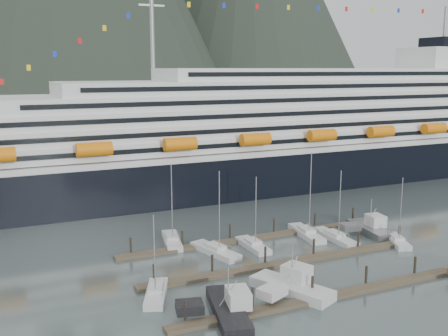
{
  "coord_description": "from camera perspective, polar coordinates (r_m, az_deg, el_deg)",
  "views": [
    {
      "loc": [
        -45.92,
        -63.88,
        30.17
      ],
      "look_at": [
        -6.95,
        22.0,
        12.27
      ],
      "focal_mm": 42.0,
      "sensor_mm": 36.0,
      "label": 1
    }
  ],
  "objects": [
    {
      "name": "trawler_e",
      "position": [
        101.81,
        15.54,
        -6.36
      ],
      "size": [
        8.71,
        11.42,
        7.19
      ],
      "rotation": [
        0.0,
        0.0,
        1.45
      ],
      "color": "gray",
      "rests_on": "ground"
    },
    {
      "name": "dock_near",
      "position": [
        74.03,
        12.05,
        -13.29
      ],
      "size": [
        48.18,
        2.28,
        3.2
      ],
      "color": "#42382A",
      "rests_on": "ground"
    },
    {
      "name": "sailboat_a",
      "position": [
        72.88,
        -7.4,
        -13.45
      ],
      "size": [
        5.74,
        9.21,
        12.11
      ],
      "rotation": [
        0.0,
        0.0,
        1.18
      ],
      "color": "silver",
      "rests_on": "ground"
    },
    {
      "name": "sailboat_e",
      "position": [
        93.29,
        -5.69,
        -7.9
      ],
      "size": [
        4.63,
        10.38,
        14.64
      ],
      "rotation": [
        0.0,
        0.0,
        1.36
      ],
      "color": "silver",
      "rests_on": "ground"
    },
    {
      "name": "sailboat_f",
      "position": [
        90.55,
        3.17,
        -8.45
      ],
      "size": [
        2.64,
        8.86,
        13.08
      ],
      "rotation": [
        0.0,
        0.0,
        1.58
      ],
      "color": "silver",
      "rests_on": "ground"
    },
    {
      "name": "sailboat_b",
      "position": [
        87.75,
        -0.94,
        -9.07
      ],
      "size": [
        5.38,
        10.89,
        14.65
      ],
      "rotation": [
        0.0,
        0.0,
        1.83
      ],
      "color": "silver",
      "rests_on": "ground"
    },
    {
      "name": "ground",
      "position": [
        84.26,
        10.72,
        -10.43
      ],
      "size": [
        1600.0,
        1600.0,
        0.0
      ],
      "primitive_type": "plane",
      "color": "#4F5E5D",
      "rests_on": "ground"
    },
    {
      "name": "sailboat_d",
      "position": [
        96.68,
        11.96,
        -7.42
      ],
      "size": [
        2.67,
        10.86,
        13.28
      ],
      "rotation": [
        0.0,
        0.0,
        1.56
      ],
      "color": "silver",
      "rests_on": "ground"
    },
    {
      "name": "cruise_ship",
      "position": [
        142.18,
        8.12,
        3.31
      ],
      "size": [
        210.0,
        30.4,
        50.3
      ],
      "color": "black",
      "rests_on": "ground"
    },
    {
      "name": "sailboat_g",
      "position": [
        97.87,
        8.96,
        -7.07
      ],
      "size": [
        4.14,
        11.1,
        16.14
      ],
      "rotation": [
        0.0,
        0.0,
        1.43
      ],
      "color": "silver",
      "rests_on": "ground"
    },
    {
      "name": "dock_far",
      "position": [
        94.66,
        2.63,
        -7.65
      ],
      "size": [
        48.18,
        2.28,
        3.2
      ],
      "color": "#42382A",
      "rests_on": "ground"
    },
    {
      "name": "trawler_a",
      "position": [
        67.23,
        0.33,
        -15.07
      ],
      "size": [
        9.79,
        13.17,
        6.98
      ],
      "rotation": [
        0.0,
        0.0,
        1.34
      ],
      "color": "black",
      "rests_on": "ground"
    },
    {
      "name": "sailboat_h",
      "position": [
        97.49,
        18.33,
        -7.6
      ],
      "size": [
        5.43,
        8.51,
        12.41
      ],
      "rotation": [
        0.0,
        0.0,
        1.17
      ],
      "color": "silver",
      "rests_on": "ground"
    },
    {
      "name": "dock_mid",
      "position": [
        83.98,
        6.72,
        -10.16
      ],
      "size": [
        48.18,
        2.28,
        3.2
      ],
      "color": "#42382A",
      "rests_on": "ground"
    },
    {
      "name": "trawler_b",
      "position": [
        73.68,
        7.31,
        -12.7
      ],
      "size": [
        10.48,
        12.36,
        7.7
      ],
      "rotation": [
        0.0,
        0.0,
        1.99
      ],
      "color": "silver",
      "rests_on": "ground"
    }
  ]
}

